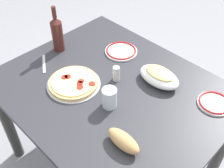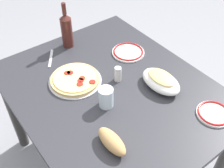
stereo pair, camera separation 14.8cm
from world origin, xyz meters
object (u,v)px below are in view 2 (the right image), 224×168
baked_pasta_dish (161,81)px  side_plate_near (128,52)px  dining_table (112,103)px  pepperoni_pizza (75,79)px  wine_bottle (67,30)px  spice_shaker (118,74)px  water_glass (106,97)px  bread_loaf (112,141)px  side_plate_far (214,113)px

baked_pasta_dish → side_plate_near: 0.34m
dining_table → baked_pasta_dish: baked_pasta_dish is taller
baked_pasta_dish → dining_table: bearing=56.4°
pepperoni_pizza → baked_pasta_dish: (-0.31, -0.35, 0.03)m
baked_pasta_dish → side_plate_near: (0.33, -0.05, -0.03)m
baked_pasta_dish → wine_bottle: 0.67m
spice_shaker → pepperoni_pizza: bearing=55.8°
water_glass → spice_shaker: size_ratio=1.24×
water_glass → bread_loaf: water_glass is taller
dining_table → water_glass: size_ratio=11.15×
pepperoni_pizza → spice_shaker: bearing=-124.2°
side_plate_far → spice_shaker: 0.53m
spice_shaker → dining_table: bearing=117.0°
baked_pasta_dish → water_glass: (0.06, 0.32, 0.01)m
dining_table → spice_shaker: spice_shaker is taller
wine_bottle → spice_shaker: 0.46m
wine_bottle → side_plate_near: size_ratio=1.46×
dining_table → baked_pasta_dish: bearing=-123.6°
pepperoni_pizza → side_plate_far: pepperoni_pizza is taller
pepperoni_pizza → baked_pasta_dish: baked_pasta_dish is taller
baked_pasta_dish → bread_loaf: 0.47m
side_plate_near → bread_loaf: size_ratio=1.14×
pepperoni_pizza → baked_pasta_dish: size_ratio=1.22×
dining_table → water_glass: bearing=129.4°
dining_table → water_glass: (-0.08, 0.10, 0.18)m
baked_pasta_dish → bread_loaf: bearing=108.7°
side_plate_near → side_plate_far: size_ratio=1.18×
baked_pasta_dish → bread_loaf: size_ratio=1.37×
bread_loaf → spice_shaker: size_ratio=2.01×
dining_table → water_glass: water_glass is taller
water_glass → side_plate_far: size_ratio=0.63×
baked_pasta_dish → side_plate_near: baked_pasta_dish is taller
side_plate_near → bread_loaf: (-0.48, 0.49, 0.02)m
side_plate_far → spice_shaker: size_ratio=1.96×
side_plate_near → side_plate_far: (-0.64, -0.02, 0.00)m
baked_pasta_dish → wine_bottle: bearing=17.9°
wine_bottle → water_glass: 0.58m
dining_table → side_plate_near: side_plate_near is taller
water_glass → side_plate_near: bearing=-53.6°
pepperoni_pizza → side_plate_near: bearing=-86.5°
bread_loaf → water_glass: bearing=-30.3°
side_plate_near → spice_shaker: bearing=127.5°
bread_loaf → spice_shaker: (0.33, -0.29, 0.01)m
pepperoni_pizza → bread_loaf: 0.47m
bread_loaf → spice_shaker: bearing=-41.3°
side_plate_near → side_plate_far: 0.64m
side_plate_near → bread_loaf: bread_loaf is taller
side_plate_near → bread_loaf: 0.69m
dining_table → pepperoni_pizza: pepperoni_pizza is taller
bread_loaf → side_plate_far: bearing=-107.1°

